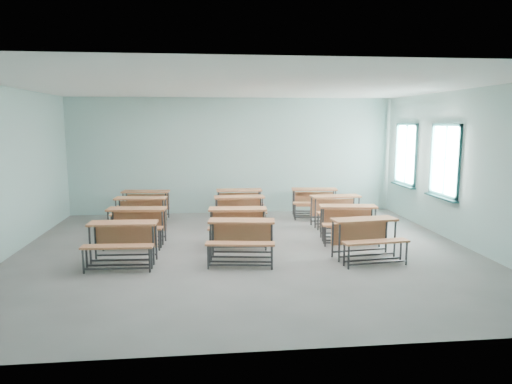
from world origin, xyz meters
TOP-DOWN VIEW (x-y plane):
  - room at (0.08, 0.03)m, footprint 9.04×8.04m
  - desk_unit_r0c0 at (-2.26, -0.62)m, footprint 1.24×0.87m
  - desk_unit_r0c1 at (-0.14, -0.65)m, footprint 1.30×0.96m
  - desk_unit_r0c2 at (2.17, -0.78)m, footprint 1.29×0.94m
  - desk_unit_r1c0 at (-2.23, 0.74)m, footprint 1.27×0.90m
  - desk_unit_r1c1 at (-0.12, 0.52)m, footprint 1.26×0.88m
  - desk_unit_r1c2 at (2.26, 0.56)m, footprint 1.30×0.96m
  - desk_unit_r2c0 at (-2.34, 2.15)m, footprint 1.26×0.90m
  - desk_unit_r2c1 at (0.03, 2.07)m, footprint 1.22×0.84m
  - desk_unit_r2c2 at (2.38, 1.92)m, footprint 1.26×0.89m
  - desk_unit_r3c0 at (-2.36, 3.21)m, footprint 1.29×0.94m
  - desk_unit_r3c1 at (0.10, 3.20)m, footprint 1.21×0.81m
  - desk_unit_r3c2 at (2.13, 3.14)m, footprint 1.29×0.95m

SIDE VIEW (x-z plane):
  - desk_unit_r0c0 at x=-2.26m, z-range 0.13..0.89m
  - desk_unit_r0c1 at x=-0.14m, z-range 0.13..0.89m
  - desk_unit_r0c2 at x=2.17m, z-range 0.13..0.89m
  - desk_unit_r1c0 at x=-2.23m, z-range 0.13..0.89m
  - desk_unit_r1c1 at x=-0.12m, z-range 0.13..0.89m
  - desk_unit_r1c2 at x=2.26m, z-range 0.13..0.89m
  - desk_unit_r2c0 at x=-2.34m, z-range 0.13..0.89m
  - desk_unit_r2c1 at x=0.03m, z-range 0.13..0.89m
  - desk_unit_r2c2 at x=2.38m, z-range 0.13..0.89m
  - desk_unit_r3c0 at x=-2.36m, z-range 0.13..0.89m
  - desk_unit_r3c1 at x=0.10m, z-range 0.13..0.89m
  - desk_unit_r3c2 at x=2.13m, z-range 0.13..0.89m
  - room at x=0.08m, z-range -0.02..3.22m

